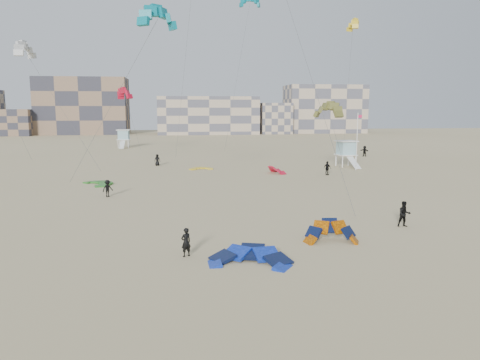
{
  "coord_description": "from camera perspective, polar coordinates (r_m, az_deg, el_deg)",
  "views": [
    {
      "loc": [
        0.22,
        -24.43,
        8.39
      ],
      "look_at": [
        4.25,
        6.0,
        3.65
      ],
      "focal_mm": 35.0,
      "sensor_mm": 36.0,
      "label": 1
    }
  ],
  "objects": [
    {
      "name": "kitesurfer_main",
      "position": [
        26.98,
        -6.61,
        -7.54
      ],
      "size": [
        0.73,
        0.65,
        1.67
      ],
      "primitive_type": "imported",
      "rotation": [
        0.0,
        0.0,
        3.65
      ],
      "color": "black",
      "rests_on": "ground"
    },
    {
      "name": "kite_ground_red_far",
      "position": [
        60.86,
        4.47,
        0.82
      ],
      "size": [
        3.63,
        3.5,
        2.69
      ],
      "primitive_type": null,
      "rotation": [
        0.59,
        0.0,
        1.82
      ],
      "color": "red",
      "rests_on": "ground"
    },
    {
      "name": "kite_ground_orange",
      "position": [
        30.37,
        11.06,
        -7.43
      ],
      "size": [
        3.59,
        3.6,
        3.33
      ],
      "primitive_type": null,
      "rotation": [
        0.87,
        0.0,
        -0.1
      ],
      "color": "orange",
      "rests_on": "ground"
    },
    {
      "name": "condo_fill_right",
      "position": [
        155.75,
        4.26,
        7.5
      ],
      "size": [
        10.0,
        10.0,
        10.0
      ],
      "primitive_type": "cube",
      "color": "tan",
      "rests_on": "ground"
    },
    {
      "name": "kitesurfer_d",
      "position": [
        59.94,
        10.6,
        1.43
      ],
      "size": [
        0.99,
        1.07,
        1.76
      ],
      "primitive_type": "imported",
      "rotation": [
        0.0,
        0.0,
        2.27
      ],
      "color": "black",
      "rests_on": "ground"
    },
    {
      "name": "lifeguard_tower_far",
      "position": [
        102.89,
        -13.99,
        4.91
      ],
      "size": [
        2.83,
        5.31,
        3.86
      ],
      "rotation": [
        0.0,
        0.0,
        -0.04
      ],
      "color": "white",
      "rests_on": "ground"
    },
    {
      "name": "kitesurfer_c",
      "position": [
        46.18,
        -15.83,
        -1.0
      ],
      "size": [
        1.21,
        1.13,
        1.64
      ],
      "primitive_type": "imported",
      "rotation": [
        0.0,
        0.0,
        0.65
      ],
      "color": "black",
      "rests_on": "ground"
    },
    {
      "name": "kitesurfer_f",
      "position": [
        84.68,
        14.94,
        3.43
      ],
      "size": [
        1.38,
        1.76,
        1.86
      ],
      "primitive_type": "imported",
      "rotation": [
        0.0,
        0.0,
        -1.01
      ],
      "color": "black",
      "rests_on": "ground"
    },
    {
      "name": "kite_ground_green",
      "position": [
        54.14,
        -16.91,
        -0.52
      ],
      "size": [
        5.38,
        5.29,
        0.65
      ],
      "primitive_type": null,
      "rotation": [
        0.05,
        0.0,
        -1.04
      ],
      "color": "#318924",
      "rests_on": "ground"
    },
    {
      "name": "kite_fly_red",
      "position": [
        85.09,
        -13.91,
        10.11
      ],
      "size": [
        5.38,
        5.25,
        11.22
      ],
      "rotation": [
        0.0,
        0.0,
        2.14
      ],
      "color": "red",
      "rests_on": "ground"
    },
    {
      "name": "condo_west_b",
      "position": [
        161.29,
        -18.56,
        8.54
      ],
      "size": [
        28.0,
        14.0,
        18.0
      ],
      "primitive_type": "cube",
      "color": "#7E634C",
      "rests_on": "ground"
    },
    {
      "name": "flagpole",
      "position": [
        65.47,
        14.08,
        4.73
      ],
      "size": [
        0.63,
        0.1,
        7.75
      ],
      "color": "white",
      "rests_on": "ground"
    },
    {
      "name": "kitesurfer_b",
      "position": [
        35.33,
        19.39,
        -3.94
      ],
      "size": [
        0.99,
        0.83,
        1.84
      ],
      "primitive_type": "imported",
      "rotation": [
        0.0,
        0.0,
        -0.16
      ],
      "color": "black",
      "rests_on": "ground"
    },
    {
      "name": "condo_fill_left",
      "position": [
        160.55,
        -25.94,
        6.33
      ],
      "size": [
        12.0,
        10.0,
        8.0
      ],
      "primitive_type": "cube",
      "color": "#7E634C",
      "rests_on": "ground"
    },
    {
      "name": "kite_fly_olive",
      "position": [
        58.35,
        10.73,
        8.24
      ],
      "size": [
        5.32,
        5.28,
        8.63
      ],
      "rotation": [
        0.0,
        0.0,
        -0.92
      ],
      "color": "brown",
      "rests_on": "ground"
    },
    {
      "name": "kite_fly_grey",
      "position": [
        57.34,
        -24.76,
        14.09
      ],
      "size": [
        9.04,
        3.77,
        14.56
      ],
      "rotation": [
        0.0,
        0.0,
        1.37
      ],
      "color": "white",
      "rests_on": "ground"
    },
    {
      "name": "kite_fly_teal_a",
      "position": [
        43.92,
        -10.01,
        18.75
      ],
      "size": [
        11.91,
        7.68,
        16.37
      ],
      "rotation": [
        0.0,
        0.0,
        0.68
      ],
      "color": "#0B7D9B",
      "rests_on": "ground"
    },
    {
      "name": "kite_fly_teal_b",
      "position": [
        90.09,
        1.22,
        20.8
      ],
      "size": [
        7.17,
        7.07,
        27.22
      ],
      "rotation": [
        0.0,
        0.0,
        -0.06
      ],
      "color": "#0B7D9B",
      "rests_on": "ground"
    },
    {
      "name": "ground",
      "position": [
        25.83,
        -7.74,
        -10.26
      ],
      "size": [
        320.0,
        320.0,
        0.0
      ],
      "primitive_type": "plane",
      "color": "tan",
      "rests_on": "ground"
    },
    {
      "name": "condo_mid",
      "position": [
        154.76,
        -3.96,
        7.87
      ],
      "size": [
        32.0,
        16.0,
        12.0
      ],
      "primitive_type": "cube",
      "color": "tan",
      "rests_on": "ground"
    },
    {
      "name": "kite_fly_yellow",
      "position": [
        81.71,
        13.6,
        17.82
      ],
      "size": [
        3.6,
        5.05,
        21.8
      ],
      "rotation": [
        0.0,
        0.0,
        -1.63
      ],
      "color": "yellow",
      "rests_on": "ground"
    },
    {
      "name": "kite_ground_blue",
      "position": [
        25.88,
        1.17,
        -10.14
      ],
      "size": [
        5.77,
        5.94,
        2.67
      ],
      "primitive_type": null,
      "rotation": [
        0.3,
        0.0,
        -0.29
      ],
      "color": "#1737BF",
      "rests_on": "ground"
    },
    {
      "name": "kitesurfer_e",
      "position": [
        69.67,
        -10.05,
        2.43
      ],
      "size": [
        0.89,
        0.64,
        1.7
      ],
      "primitive_type": "imported",
      "rotation": [
        0.0,
        0.0,
        0.13
      ],
      "color": "black",
      "rests_on": "ground"
    },
    {
      "name": "condo_east",
      "position": [
        164.16,
        10.22,
        8.5
      ],
      "size": [
        26.0,
        14.0,
        16.0
      ],
      "primitive_type": "cube",
      "color": "tan",
      "rests_on": "ground"
    },
    {
      "name": "lifeguard_tower_near",
      "position": [
        69.19,
        12.78,
        3.14
      ],
      "size": [
        3.0,
        5.33,
        3.76
      ],
      "rotation": [
        0.0,
        0.0,
        0.14
      ],
      "color": "white",
      "rests_on": "ground"
    },
    {
      "name": "kite_ground_yellow",
      "position": [
        64.82,
        -4.76,
        1.31
      ],
      "size": [
        3.32,
        3.46,
        0.55
      ],
      "primitive_type": null,
      "rotation": [
        0.05,
        0.0,
        0.14
      ],
      "color": "yellow",
      "rests_on": "ground"
    }
  ]
}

